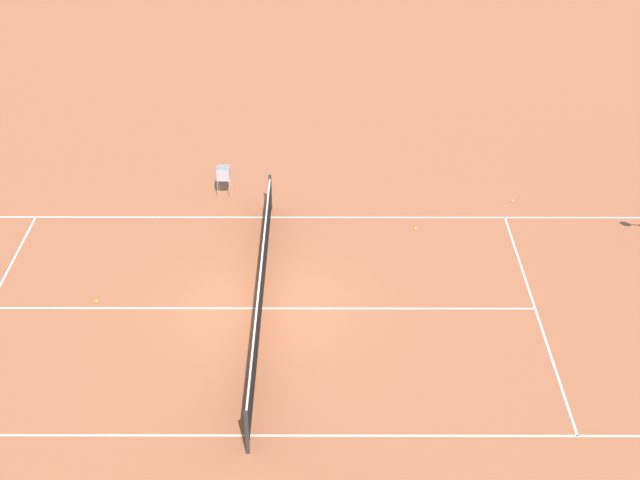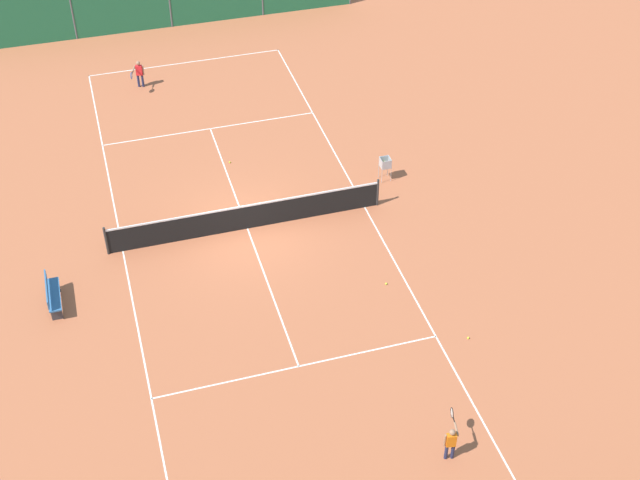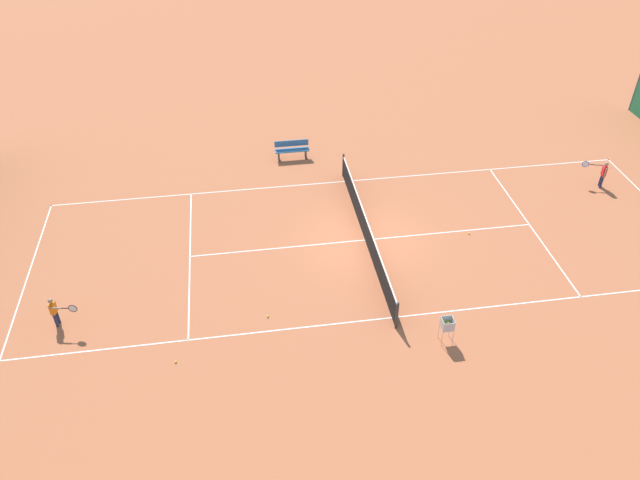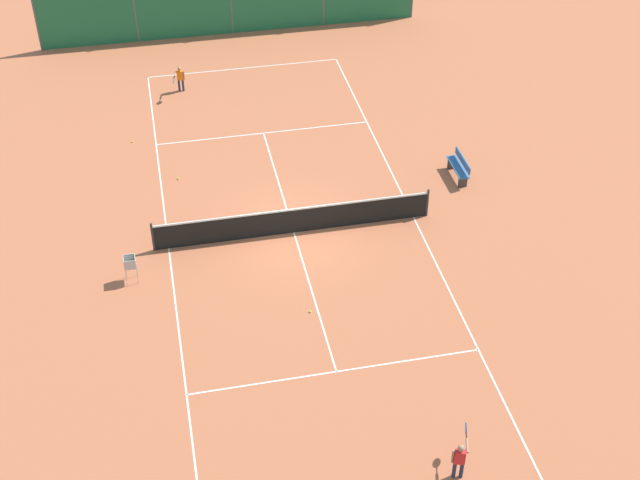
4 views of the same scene
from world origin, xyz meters
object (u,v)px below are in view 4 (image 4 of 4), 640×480
(tennis_ball_service_box, at_px, (310,312))
(ball_hopper, at_px, (130,263))
(tennis_ball_mid_court, at_px, (133,142))
(player_far_service, at_px, (180,77))
(courtside_bench, at_px, (459,167))
(tennis_net, at_px, (294,220))
(tennis_ball_alley_left, at_px, (178,178))
(player_near_baseline, at_px, (460,457))

(tennis_ball_service_box, xyz_separation_m, ball_hopper, (5.05, -2.57, 0.62))
(tennis_ball_mid_court, height_order, ball_hopper, ball_hopper)
(player_far_service, height_order, courtside_bench, player_far_service)
(player_far_service, distance_m, courtside_bench, 12.44)
(tennis_ball_mid_court, distance_m, tennis_ball_service_box, 11.66)
(courtside_bench, bearing_deg, tennis_net, 17.31)
(tennis_ball_mid_court, bearing_deg, tennis_ball_service_box, 113.88)
(player_far_service, bearing_deg, tennis_ball_service_box, 100.24)
(tennis_ball_alley_left, xyz_separation_m, ball_hopper, (1.81, 5.25, 0.62))
(tennis_ball_mid_court, distance_m, tennis_ball_alley_left, 3.21)
(tennis_ball_mid_court, bearing_deg, ball_hopper, 87.65)
(tennis_ball_service_box, relative_size, tennis_ball_alley_left, 1.00)
(tennis_ball_service_box, distance_m, tennis_ball_alley_left, 8.46)
(ball_hopper, bearing_deg, tennis_ball_service_box, 153.05)
(player_near_baseline, height_order, tennis_ball_service_box, player_near_baseline)
(tennis_ball_alley_left, bearing_deg, tennis_ball_service_box, 112.54)
(tennis_ball_service_box, bearing_deg, tennis_net, -93.44)
(player_near_baseline, xyz_separation_m, courtside_bench, (-4.21, -12.33, -0.23))
(tennis_ball_alley_left, bearing_deg, tennis_ball_mid_court, -62.57)
(tennis_ball_mid_court, xyz_separation_m, ball_hopper, (0.33, 8.09, 0.62))
(player_near_baseline, relative_size, courtside_bench, 0.77)
(tennis_ball_alley_left, bearing_deg, tennis_net, 131.69)
(tennis_ball_mid_court, height_order, tennis_ball_service_box, same)
(player_near_baseline, distance_m, tennis_ball_alley_left, 15.33)
(player_far_service, distance_m, tennis_ball_service_box, 14.54)
(player_far_service, relative_size, player_near_baseline, 0.94)
(player_near_baseline, relative_size, ball_hopper, 1.30)
(player_far_service, bearing_deg, tennis_ball_alley_left, 84.17)
(courtside_bench, bearing_deg, ball_hopper, 15.93)
(tennis_ball_service_box, bearing_deg, courtside_bench, -138.18)
(player_far_service, height_order, tennis_ball_mid_court, player_far_service)
(tennis_ball_mid_court, xyz_separation_m, tennis_ball_alley_left, (-1.48, 2.85, 0.00))
(player_near_baseline, height_order, ball_hopper, player_near_baseline)
(player_far_service, bearing_deg, player_near_baseline, 103.42)
(player_near_baseline, bearing_deg, player_far_service, -76.58)
(player_near_baseline, xyz_separation_m, ball_hopper, (7.42, -9.01, -0.02))
(tennis_net, relative_size, tennis_ball_service_box, 139.09)
(tennis_ball_service_box, height_order, ball_hopper, ball_hopper)
(tennis_net, distance_m, tennis_ball_alley_left, 5.25)
(tennis_net, bearing_deg, tennis_ball_service_box, 86.56)
(tennis_ball_mid_court, height_order, tennis_ball_alley_left, same)
(ball_hopper, bearing_deg, tennis_ball_mid_court, -92.35)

